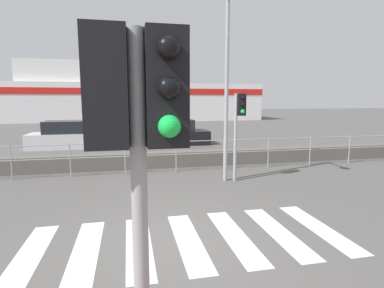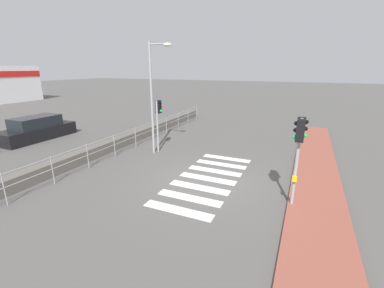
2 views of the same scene
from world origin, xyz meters
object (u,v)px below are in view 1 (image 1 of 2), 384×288
at_px(streetlamp, 230,67).
at_px(ferry_boat, 127,97).
at_px(traffic_light_far, 239,117).
at_px(parked_car_black, 170,134).
at_px(parked_car_white, 70,136).
at_px(traffic_light_near, 138,141).

bearing_deg(streetlamp, ferry_boat, 95.54).
xyz_separation_m(traffic_light_far, parked_car_black, (-1.04, 8.42, -1.41)).
relative_size(ferry_boat, parked_car_white, 7.76).
bearing_deg(streetlamp, traffic_light_near, -113.15).
distance_m(parked_car_white, parked_car_black, 5.48).
xyz_separation_m(streetlamp, parked_car_white, (-6.13, 8.56, -2.92)).
relative_size(traffic_light_near, parked_car_white, 0.70).
distance_m(traffic_light_near, streetlamp, 7.63).
height_order(streetlamp, parked_car_white, streetlamp).
bearing_deg(parked_car_black, streetlamp, -85.61).
bearing_deg(traffic_light_near, parked_car_white, 101.57).
height_order(traffic_light_far, ferry_boat, ferry_boat).
height_order(traffic_light_near, ferry_boat, ferry_boat).
distance_m(traffic_light_far, parked_car_black, 8.61).
distance_m(traffic_light_near, ferry_boat, 38.32).
height_order(streetlamp, parked_car_black, streetlamp).
relative_size(ferry_boat, parked_car_black, 7.20).
bearing_deg(traffic_light_far, traffic_light_near, -115.39).
relative_size(streetlamp, parked_car_white, 1.34).
xyz_separation_m(traffic_light_far, streetlamp, (-0.39, -0.13, 1.51)).
xyz_separation_m(traffic_light_far, ferry_boat, (-3.43, 31.26, 1.02)).
bearing_deg(parked_car_white, traffic_light_far, -52.26).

